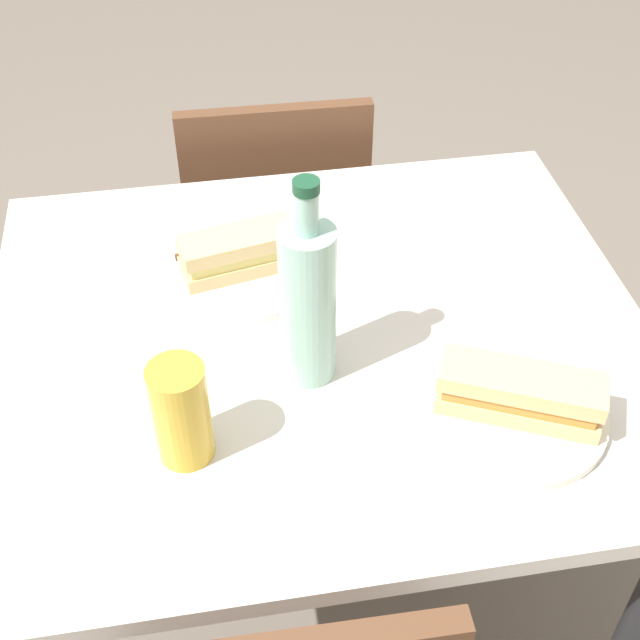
{
  "coord_description": "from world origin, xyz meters",
  "views": [
    {
      "loc": [
        -0.16,
        -0.93,
        1.65
      ],
      "look_at": [
        0.0,
        0.0,
        0.79
      ],
      "focal_mm": 48.18,
      "sensor_mm": 36.0,
      "label": 1
    }
  ],
  "objects_px": {
    "water_bottle": "(308,302)",
    "knife_far": "(223,249)",
    "baguette_sandwich_far": "(238,252)",
    "chair_far": "(273,232)",
    "dining_table": "(320,388)",
    "beer_glass": "(181,413)",
    "baguette_sandwich_near": "(520,393)",
    "knife_near": "(512,380)",
    "plate_far": "(240,273)",
    "plate_near": "(515,414)"
  },
  "relations": [
    {
      "from": "chair_far",
      "to": "knife_far",
      "type": "height_order",
      "value": "chair_far"
    },
    {
      "from": "chair_far",
      "to": "plate_far",
      "type": "distance_m",
      "value": 0.57
    },
    {
      "from": "plate_near",
      "to": "plate_far",
      "type": "distance_m",
      "value": 0.49
    },
    {
      "from": "dining_table",
      "to": "chair_far",
      "type": "distance_m",
      "value": 0.64
    },
    {
      "from": "dining_table",
      "to": "baguette_sandwich_near",
      "type": "distance_m",
      "value": 0.36
    },
    {
      "from": "knife_far",
      "to": "beer_glass",
      "type": "xyz_separation_m",
      "value": [
        -0.08,
        -0.4,
        0.06
      ]
    },
    {
      "from": "knife_near",
      "to": "water_bottle",
      "type": "bearing_deg",
      "value": 163.14
    },
    {
      "from": "dining_table",
      "to": "chair_far",
      "type": "xyz_separation_m",
      "value": [
        -0.0,
        0.63,
        -0.15
      ]
    },
    {
      "from": "knife_near",
      "to": "baguette_sandwich_far",
      "type": "bearing_deg",
      "value": 138.52
    },
    {
      "from": "baguette_sandwich_far",
      "to": "knife_far",
      "type": "relative_size",
      "value": 1.07
    },
    {
      "from": "plate_near",
      "to": "knife_near",
      "type": "xyz_separation_m",
      "value": [
        0.01,
        0.05,
        0.01
      ]
    },
    {
      "from": "baguette_sandwich_near",
      "to": "baguette_sandwich_far",
      "type": "relative_size",
      "value": 1.17
    },
    {
      "from": "knife_far",
      "to": "water_bottle",
      "type": "relative_size",
      "value": 0.56
    },
    {
      "from": "baguette_sandwich_near",
      "to": "water_bottle",
      "type": "relative_size",
      "value": 0.7
    },
    {
      "from": "chair_far",
      "to": "beer_glass",
      "type": "xyz_separation_m",
      "value": [
        -0.21,
        -0.83,
        0.35
      ]
    },
    {
      "from": "plate_near",
      "to": "beer_glass",
      "type": "distance_m",
      "value": 0.45
    },
    {
      "from": "water_bottle",
      "to": "plate_near",
      "type": "bearing_deg",
      "value": -27.36
    },
    {
      "from": "baguette_sandwich_near",
      "to": "knife_far",
      "type": "xyz_separation_m",
      "value": [
        -0.36,
        0.41,
        -0.03
      ]
    },
    {
      "from": "baguette_sandwich_far",
      "to": "knife_near",
      "type": "bearing_deg",
      "value": -41.48
    },
    {
      "from": "chair_far",
      "to": "baguette_sandwich_near",
      "type": "height_order",
      "value": "chair_far"
    },
    {
      "from": "dining_table",
      "to": "chair_far",
      "type": "bearing_deg",
      "value": 90.16
    },
    {
      "from": "plate_far",
      "to": "baguette_sandwich_far",
      "type": "xyz_separation_m",
      "value": [
        0.0,
        0.0,
        0.04
      ]
    },
    {
      "from": "plate_near",
      "to": "knife_far",
      "type": "distance_m",
      "value": 0.55
    },
    {
      "from": "water_bottle",
      "to": "knife_far",
      "type": "bearing_deg",
      "value": 109.49
    },
    {
      "from": "baguette_sandwich_near",
      "to": "baguette_sandwich_far",
      "type": "distance_m",
      "value": 0.49
    },
    {
      "from": "dining_table",
      "to": "beer_glass",
      "type": "distance_m",
      "value": 0.35
    },
    {
      "from": "plate_near",
      "to": "knife_near",
      "type": "height_order",
      "value": "knife_near"
    },
    {
      "from": "baguette_sandwich_far",
      "to": "water_bottle",
      "type": "distance_m",
      "value": 0.25
    },
    {
      "from": "baguette_sandwich_near",
      "to": "chair_far",
      "type": "bearing_deg",
      "value": 105.48
    },
    {
      "from": "baguette_sandwich_near",
      "to": "beer_glass",
      "type": "bearing_deg",
      "value": 177.91
    },
    {
      "from": "plate_near",
      "to": "baguette_sandwich_near",
      "type": "distance_m",
      "value": 0.04
    },
    {
      "from": "plate_far",
      "to": "beer_glass",
      "type": "relative_size",
      "value": 1.63
    },
    {
      "from": "knife_far",
      "to": "beer_glass",
      "type": "bearing_deg",
      "value": -101.42
    },
    {
      "from": "baguette_sandwich_near",
      "to": "knife_near",
      "type": "xyz_separation_m",
      "value": [
        0.01,
        0.05,
        -0.03
      ]
    },
    {
      "from": "dining_table",
      "to": "water_bottle",
      "type": "relative_size",
      "value": 3.09
    },
    {
      "from": "chair_far",
      "to": "dining_table",
      "type": "bearing_deg",
      "value": -89.84
    },
    {
      "from": "knife_near",
      "to": "plate_far",
      "type": "relative_size",
      "value": 0.73
    },
    {
      "from": "baguette_sandwich_far",
      "to": "beer_glass",
      "type": "bearing_deg",
      "value": -106.59
    },
    {
      "from": "baguette_sandwich_far",
      "to": "water_bottle",
      "type": "xyz_separation_m",
      "value": [
        0.08,
        -0.23,
        0.08
      ]
    },
    {
      "from": "chair_far",
      "to": "knife_far",
      "type": "bearing_deg",
      "value": -106.55
    },
    {
      "from": "baguette_sandwich_far",
      "to": "baguette_sandwich_near",
      "type": "bearing_deg",
      "value": -46.96
    },
    {
      "from": "baguette_sandwich_far",
      "to": "knife_far",
      "type": "height_order",
      "value": "baguette_sandwich_far"
    },
    {
      "from": "baguette_sandwich_near",
      "to": "baguette_sandwich_far",
      "type": "height_order",
      "value": "same"
    },
    {
      "from": "plate_far",
      "to": "knife_far",
      "type": "xyz_separation_m",
      "value": [
        -0.02,
        0.05,
        0.01
      ]
    },
    {
      "from": "plate_far",
      "to": "baguette_sandwich_far",
      "type": "relative_size",
      "value": 1.28
    },
    {
      "from": "knife_near",
      "to": "water_bottle",
      "type": "height_order",
      "value": "water_bottle"
    },
    {
      "from": "baguette_sandwich_far",
      "to": "chair_far",
      "type": "bearing_deg",
      "value": 77.72
    },
    {
      "from": "chair_far",
      "to": "plate_near",
      "type": "relative_size",
      "value": 3.47
    },
    {
      "from": "plate_far",
      "to": "water_bottle",
      "type": "height_order",
      "value": "water_bottle"
    },
    {
      "from": "chair_far",
      "to": "beer_glass",
      "type": "bearing_deg",
      "value": -104.1
    }
  ]
}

